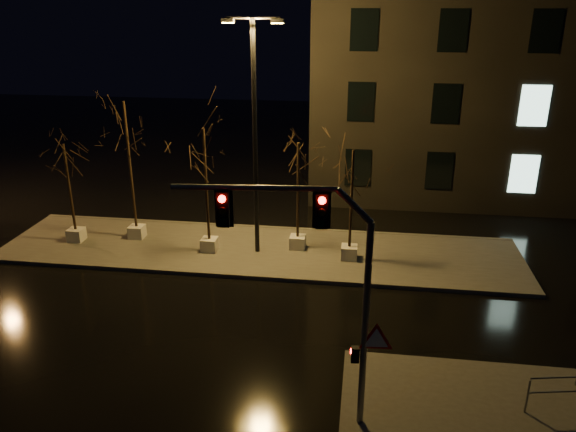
# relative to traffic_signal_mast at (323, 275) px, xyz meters

# --- Properties ---
(ground) EXTENTS (90.00, 90.00, 0.00)m
(ground) POSITION_rel_traffic_signal_mast_xyz_m (-3.50, 4.12, -4.22)
(ground) COLOR black
(ground) RESTS_ON ground
(median) EXTENTS (22.00, 5.00, 0.15)m
(median) POSITION_rel_traffic_signal_mast_xyz_m (-3.50, 10.12, -4.14)
(median) COLOR #484640
(median) RESTS_ON ground
(sidewalk_corner) EXTENTS (7.00, 5.00, 0.15)m
(sidewalk_corner) POSITION_rel_traffic_signal_mast_xyz_m (4.00, 0.62, -4.14)
(sidewalk_corner) COLOR #484640
(sidewalk_corner) RESTS_ON ground
(building) EXTENTS (25.00, 12.00, 15.00)m
(building) POSITION_rel_traffic_signal_mast_xyz_m (10.50, 22.12, 3.28)
(building) COLOR black
(building) RESTS_ON ground
(tree_0) EXTENTS (1.80, 1.80, 4.47)m
(tree_0) POSITION_rel_traffic_signal_mast_xyz_m (-11.62, 9.87, -0.67)
(tree_0) COLOR beige
(tree_0) RESTS_ON median
(tree_1) EXTENTS (1.80, 1.80, 6.22)m
(tree_1) POSITION_rel_traffic_signal_mast_xyz_m (-9.10, 10.57, 0.65)
(tree_1) COLOR beige
(tree_1) RESTS_ON median
(tree_2) EXTENTS (1.80, 1.80, 5.38)m
(tree_2) POSITION_rel_traffic_signal_mast_xyz_m (-5.52, 9.65, 0.01)
(tree_2) COLOR beige
(tree_2) RESTS_ON median
(tree_3) EXTENTS (1.80, 1.80, 4.74)m
(tree_3) POSITION_rel_traffic_signal_mast_xyz_m (-1.86, 10.41, -0.47)
(tree_3) COLOR beige
(tree_3) RESTS_ON median
(tree_4) EXTENTS (1.80, 1.80, 4.68)m
(tree_4) POSITION_rel_traffic_signal_mast_xyz_m (0.37, 9.68, -0.51)
(tree_4) COLOR beige
(tree_4) RESTS_ON median
(traffic_signal_mast) EXTENTS (5.06, 0.55, 6.20)m
(traffic_signal_mast) POSITION_rel_traffic_signal_mast_xyz_m (0.00, 0.00, 0.00)
(traffic_signal_mast) COLOR slate
(traffic_signal_mast) RESTS_ON sidewalk_corner
(streetlight_main) EXTENTS (2.34, 0.36, 9.37)m
(streetlight_main) POSITION_rel_traffic_signal_mast_xyz_m (-3.50, 9.88, 1.34)
(streetlight_main) COLOR black
(streetlight_main) RESTS_ON median
(guard_rail_a) EXTENTS (2.42, 0.51, 1.06)m
(guard_rail_a) POSITION_rel_traffic_signal_mast_xyz_m (6.38, 1.24, -3.38)
(guard_rail_a) COLOR slate
(guard_rail_a) RESTS_ON sidewalk_corner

